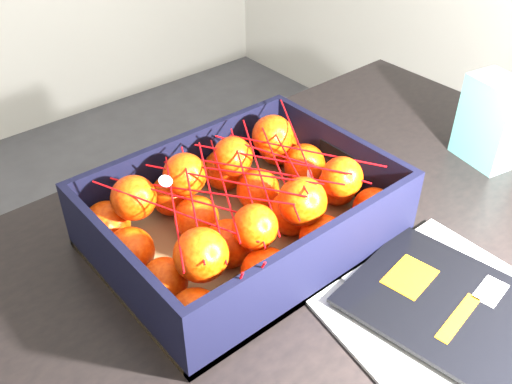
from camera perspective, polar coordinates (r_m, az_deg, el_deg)
table at (r=0.98m, az=6.97°, el=-9.13°), size 1.20×0.81×0.75m
magazine_stack at (r=0.83m, az=18.91°, el=-11.48°), size 0.32×0.31×0.02m
produce_crate at (r=0.89m, az=-1.25°, el=-2.97°), size 0.43×0.33×0.12m
clementine_heap at (r=0.87m, az=-1.38°, el=-1.47°), size 0.42×0.31×0.13m
mesh_net at (r=0.83m, az=-1.36°, el=1.06°), size 0.36×0.29×0.09m
retail_carton at (r=1.14m, az=22.50°, el=6.53°), size 0.09×0.12×0.16m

